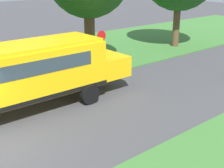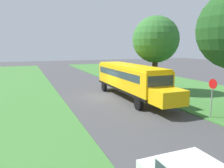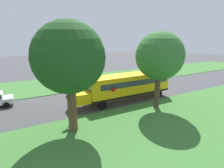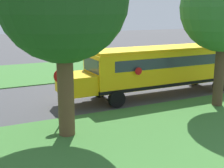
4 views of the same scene
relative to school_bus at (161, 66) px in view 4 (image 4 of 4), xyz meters
name	(u,v)px [view 4 (image 4 of 4)]	position (x,y,z in m)	size (l,w,h in m)	color
ground_plane	(161,85)	(2.20, -1.56, -1.92)	(120.00, 120.00, 0.00)	#424244
grass_far_side	(109,66)	(11.20, -1.56, -1.89)	(10.00, 80.00, 0.07)	#3D7533
school_bus	(161,66)	(0.00, 0.00, 0.00)	(2.85, 12.42, 3.16)	yellow
stop_sign	(61,89)	(-2.40, 7.53, -0.19)	(0.08, 0.68, 2.74)	gray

